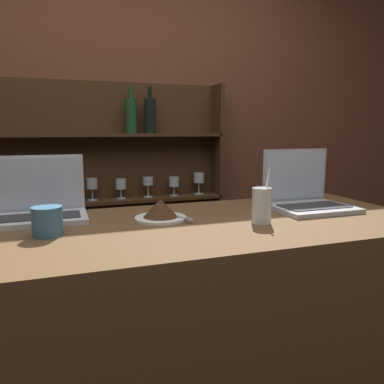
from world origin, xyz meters
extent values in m
cube|color=brown|center=(0.00, 0.35, 0.51)|extent=(1.80, 0.70, 1.03)
cube|color=brown|center=(0.00, 1.66, 1.35)|extent=(7.00, 0.06, 2.70)
cube|color=#472D19|center=(0.66, 1.54, 0.82)|extent=(0.03, 0.18, 1.64)
cube|color=#472D19|center=(-0.08, 1.62, 0.82)|extent=(1.52, 0.02, 1.64)
cube|color=#472D19|center=(-0.08, 1.54, 0.49)|extent=(1.48, 0.18, 0.02)
cube|color=#472D19|center=(-0.08, 1.54, 0.90)|extent=(1.48, 0.18, 0.02)
cube|color=#472D19|center=(-0.08, 1.54, 1.31)|extent=(1.48, 0.18, 0.02)
cylinder|color=silver|center=(-0.52, 1.54, 0.91)|extent=(0.05, 0.05, 0.01)
cylinder|color=silver|center=(-0.52, 1.54, 0.95)|extent=(0.01, 0.01, 0.06)
cylinder|color=silver|center=(-0.52, 1.54, 1.00)|extent=(0.06, 0.06, 0.05)
cylinder|color=silver|center=(-0.34, 1.54, 0.91)|extent=(0.06, 0.06, 0.01)
cylinder|color=silver|center=(-0.34, 1.54, 0.95)|extent=(0.01, 0.01, 0.07)
cylinder|color=silver|center=(-0.34, 1.54, 1.01)|extent=(0.07, 0.07, 0.06)
cylinder|color=silver|center=(-0.17, 1.54, 0.91)|extent=(0.06, 0.06, 0.01)
cylinder|color=silver|center=(-0.17, 1.54, 0.95)|extent=(0.01, 0.01, 0.07)
cylinder|color=silver|center=(-0.17, 1.54, 1.02)|extent=(0.06, 0.06, 0.07)
cylinder|color=silver|center=(0.01, 1.54, 0.91)|extent=(0.06, 0.06, 0.01)
cylinder|color=silver|center=(0.01, 1.54, 0.95)|extent=(0.01, 0.01, 0.06)
cylinder|color=silver|center=(0.01, 1.54, 1.01)|extent=(0.06, 0.06, 0.07)
cylinder|color=silver|center=(0.18, 1.54, 0.91)|extent=(0.06, 0.06, 0.01)
cylinder|color=silver|center=(0.18, 1.54, 0.95)|extent=(0.01, 0.01, 0.07)
cylinder|color=silver|center=(0.18, 1.54, 1.02)|extent=(0.07, 0.07, 0.05)
cylinder|color=silver|center=(0.36, 1.54, 0.91)|extent=(0.06, 0.06, 0.01)
cylinder|color=silver|center=(0.36, 1.54, 0.95)|extent=(0.01, 0.01, 0.06)
cylinder|color=silver|center=(0.36, 1.54, 1.01)|extent=(0.07, 0.07, 0.07)
cylinder|color=silver|center=(0.53, 1.54, 0.91)|extent=(0.06, 0.06, 0.01)
cylinder|color=silver|center=(0.53, 1.54, 0.95)|extent=(0.01, 0.01, 0.07)
cylinder|color=silver|center=(0.53, 1.54, 1.03)|extent=(0.07, 0.07, 0.07)
cylinder|color=#1E4C23|center=(0.08, 1.54, 1.43)|extent=(0.07, 0.07, 0.21)
cylinder|color=#1E4C23|center=(0.08, 1.54, 1.57)|extent=(0.02, 0.02, 0.07)
cylinder|color=black|center=(0.20, 1.54, 1.43)|extent=(0.07, 0.07, 0.21)
cylinder|color=black|center=(0.20, 1.54, 1.57)|extent=(0.03, 0.03, 0.07)
cube|color=silver|center=(-0.42, 0.54, 1.04)|extent=(0.31, 0.21, 0.02)
cube|color=#28282B|center=(-0.42, 0.53, 1.05)|extent=(0.27, 0.12, 0.00)
cube|color=silver|center=(-0.42, 0.65, 1.15)|extent=(0.31, 0.00, 0.20)
cube|color=silver|center=(-0.42, 0.65, 1.15)|extent=(0.29, 0.01, 0.18)
cube|color=#ADADB2|center=(0.57, 0.39, 1.04)|extent=(0.30, 0.25, 0.02)
cube|color=#28282B|center=(0.57, 0.37, 1.05)|extent=(0.26, 0.13, 0.00)
cube|color=#ADADB2|center=(0.57, 0.51, 1.15)|extent=(0.30, 0.00, 0.22)
cube|color=silver|center=(0.57, 0.51, 1.15)|extent=(0.28, 0.01, 0.19)
cylinder|color=white|center=(-0.02, 0.43, 1.03)|extent=(0.18, 0.18, 0.01)
cone|color=#422616|center=(-0.02, 0.43, 1.07)|extent=(0.12, 0.12, 0.06)
cube|color=#B7B7BC|center=(0.03, 0.42, 1.04)|extent=(0.08, 0.16, 0.00)
cylinder|color=silver|center=(0.28, 0.27, 1.09)|extent=(0.07, 0.07, 0.12)
cylinder|color=white|center=(0.29, 0.27, 1.12)|extent=(0.04, 0.01, 0.19)
cylinder|color=#38668C|center=(-0.39, 0.34, 1.07)|extent=(0.09, 0.09, 0.09)
camera|label=1|loc=(-0.35, -0.81, 1.33)|focal=35.00mm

